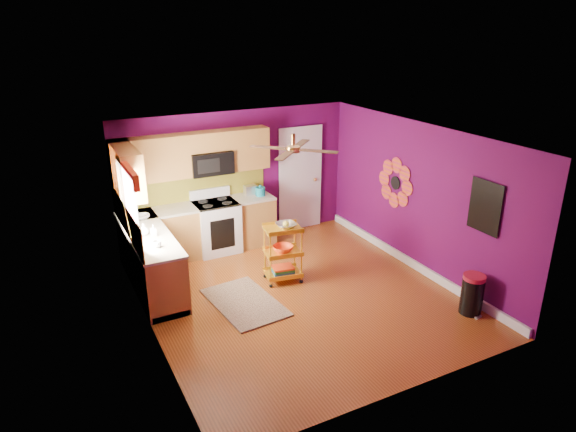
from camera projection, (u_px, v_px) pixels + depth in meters
ground at (299, 295)px, 7.99m from camera, size 5.00×5.00×0.00m
room_envelope at (301, 196)px, 7.42m from camera, size 4.54×5.04×2.52m
lower_cabinets at (179, 244)px, 8.77m from camera, size 2.81×2.31×0.94m
electric_range at (216, 226)px, 9.39m from camera, size 0.76×0.66×1.13m
upper_cabinetry at (173, 161)px, 8.63m from camera, size 2.80×2.30×1.26m
left_window at (128, 191)px, 7.30m from camera, size 0.08×1.35×1.08m
panel_door at (300, 180)px, 10.25m from camera, size 0.95×0.11×2.15m
right_wall_art at (433, 193)px, 8.14m from camera, size 0.04×2.74×1.04m
ceiling_fan at (293, 148)px, 7.34m from camera, size 1.01×1.01×0.26m
shag_rug at (245, 302)px, 7.76m from camera, size 1.00×1.49×0.02m
rolling_cart at (283, 251)px, 8.26m from camera, size 0.64×0.51×1.04m
trash_can at (472, 294)px, 7.41m from camera, size 0.36×0.37×0.61m
teal_kettle at (260, 191)px, 9.57m from camera, size 0.18×0.18×0.21m
toaster at (250, 190)px, 9.63m from camera, size 0.22×0.15×0.18m
soap_bottle_a at (153, 230)px, 7.77m from camera, size 0.08×0.08×0.18m
soap_bottle_b at (144, 229)px, 7.80m from camera, size 0.15×0.15×0.19m
counter_dish at (142, 217)px, 8.48m from camera, size 0.25×0.25×0.06m
counter_cup at (157, 244)px, 7.39m from camera, size 0.12×0.12×0.10m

